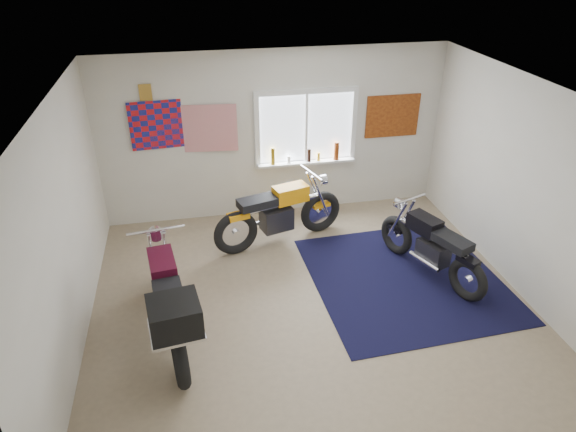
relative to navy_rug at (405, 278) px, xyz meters
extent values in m
plane|color=#9E896B|center=(-1.40, -0.19, -0.01)|extent=(5.50, 5.50, 0.00)
plane|color=white|center=(-1.40, -0.19, 2.69)|extent=(5.50, 5.50, 0.00)
plane|color=silver|center=(-1.40, 2.31, 1.34)|extent=(5.50, 0.00, 5.50)
plane|color=silver|center=(-1.40, -2.69, 1.34)|extent=(5.50, 0.00, 5.50)
plane|color=silver|center=(-4.15, -0.19, 1.34)|extent=(0.00, 5.00, 5.00)
plane|color=silver|center=(1.35, -0.19, 1.34)|extent=(0.00, 5.00, 5.00)
cube|color=black|center=(0.00, 0.00, 0.00)|extent=(2.60, 2.70, 0.01)
cube|color=white|center=(-0.90, 2.30, 1.44)|extent=(1.50, 0.02, 1.10)
cube|color=white|center=(-0.90, 2.28, 2.03)|extent=(1.66, 0.06, 0.08)
cube|color=white|center=(-0.90, 2.28, 0.85)|extent=(1.66, 0.06, 0.08)
cube|color=white|center=(-1.69, 2.28, 1.44)|extent=(0.08, 0.06, 1.10)
cube|color=white|center=(-0.11, 2.28, 1.44)|extent=(0.08, 0.06, 1.10)
cube|color=white|center=(-0.90, 2.28, 1.44)|extent=(0.04, 0.06, 1.10)
cube|color=white|center=(-0.90, 2.22, 0.87)|extent=(1.60, 0.16, 0.04)
cylinder|color=olive|center=(-1.45, 2.21, 1.03)|extent=(0.07, 0.07, 0.28)
cylinder|color=white|center=(-1.19, 2.21, 0.95)|extent=(0.06, 0.06, 0.12)
cylinder|color=black|center=(-0.86, 2.21, 1.00)|extent=(0.06, 0.06, 0.22)
cylinder|color=gold|center=(-0.70, 2.21, 0.96)|extent=(0.05, 0.05, 0.14)
cylinder|color=maroon|center=(-0.40, 2.21, 1.04)|extent=(0.09, 0.09, 0.30)
plane|color=red|center=(-3.10, 2.29, 1.64)|extent=(1.00, 0.07, 1.00)
plane|color=red|center=(-2.45, 2.27, 1.54)|extent=(0.90, 0.09, 0.90)
cube|color=#B98934|center=(-3.30, 2.29, 2.14)|extent=(0.18, 0.02, 0.24)
cube|color=#A54C14|center=(0.55, 2.29, 1.54)|extent=(0.90, 0.03, 0.70)
torus|color=black|center=(-0.83, 1.51, 0.33)|extent=(0.69, 0.32, 0.68)
torus|color=black|center=(-2.20, 1.11, 0.33)|extent=(0.69, 0.32, 0.68)
cylinder|color=white|center=(-0.83, 1.51, 0.33)|extent=(0.14, 0.13, 0.11)
cylinder|color=white|center=(-2.20, 1.11, 0.33)|extent=(0.14, 0.13, 0.11)
cylinder|color=white|center=(-1.52, 1.31, 0.63)|extent=(1.26, 0.44, 0.09)
cube|color=#29282B|center=(-1.57, 1.30, 0.40)|extent=(0.52, 0.40, 0.35)
cylinder|color=white|center=(-1.61, 1.45, 0.30)|extent=(0.56, 0.22, 0.07)
cube|color=#FFA00D|center=(-1.34, 1.36, 0.77)|extent=(0.56, 0.40, 0.25)
cube|color=black|center=(-1.86, 1.21, 0.75)|extent=(0.62, 0.43, 0.12)
cube|color=#FFA00D|center=(-2.16, 1.13, 0.61)|extent=(0.34, 0.24, 0.08)
cube|color=#FFA00D|center=(-0.83, 1.51, 0.45)|extent=(0.31, 0.22, 0.05)
cylinder|color=white|center=(-1.01, 1.46, 1.04)|extent=(0.21, 0.62, 0.04)
cylinder|color=white|center=(-0.81, 1.51, 0.87)|extent=(0.14, 0.19, 0.16)
torus|color=black|center=(0.11, 0.68, 0.28)|extent=(0.33, 0.59, 0.59)
torus|color=black|center=(0.59, -0.55, 0.28)|extent=(0.33, 0.59, 0.59)
cylinder|color=white|center=(0.11, 0.68, 0.28)|extent=(0.13, 0.13, 0.10)
cylinder|color=white|center=(0.59, -0.55, 0.28)|extent=(0.13, 0.13, 0.10)
cylinder|color=white|center=(0.35, 0.07, 0.58)|extent=(0.51, 1.13, 0.08)
cube|color=#29282B|center=(0.37, 0.02, 0.37)|extent=(0.40, 0.49, 0.32)
cylinder|color=white|center=(0.23, -0.03, 0.28)|extent=(0.25, 0.50, 0.07)
cube|color=black|center=(0.29, 0.22, 0.71)|extent=(0.40, 0.53, 0.22)
cube|color=black|center=(0.47, -0.24, 0.69)|extent=(0.43, 0.58, 0.11)
cube|color=black|center=(0.57, -0.50, 0.56)|extent=(0.24, 0.32, 0.07)
cube|color=black|center=(0.11, 0.68, 0.40)|extent=(0.22, 0.29, 0.05)
cylinder|color=white|center=(0.17, 0.52, 0.95)|extent=(0.55, 0.24, 0.03)
cylinder|color=white|center=(0.10, 0.69, 0.80)|extent=(0.17, 0.14, 0.15)
torus|color=black|center=(-3.25, 0.27, 0.34)|extent=(0.24, 0.72, 0.71)
torus|color=black|center=(-3.05, -1.24, 0.34)|extent=(0.24, 0.72, 0.71)
cylinder|color=white|center=(-3.25, 0.27, 0.34)|extent=(0.12, 0.13, 0.12)
cylinder|color=white|center=(-3.05, -1.24, 0.34)|extent=(0.12, 0.13, 0.12)
cylinder|color=white|center=(-3.15, -0.49, 0.67)|extent=(0.28, 1.37, 0.10)
cube|color=#29282B|center=(-3.14, -0.54, 0.43)|extent=(0.37, 0.53, 0.37)
cylinder|color=white|center=(-3.32, -0.57, 0.32)|extent=(0.16, 0.60, 0.08)
cube|color=#410A1C|center=(-3.18, -0.29, 0.82)|extent=(0.35, 0.58, 0.26)
cube|color=black|center=(-3.10, -0.87, 0.80)|extent=(0.38, 0.64, 0.13)
cube|color=#410A1C|center=(-3.05, -1.19, 0.65)|extent=(0.22, 0.35, 0.09)
cube|color=#410A1C|center=(-3.25, 0.27, 0.47)|extent=(0.19, 0.32, 0.05)
cylinder|color=white|center=(-3.23, 0.07, 1.11)|extent=(0.68, 0.13, 0.04)
cylinder|color=white|center=(-3.25, 0.29, 0.93)|extent=(0.19, 0.13, 0.17)
cube|color=black|center=(-3.03, -1.35, 0.95)|extent=(0.55, 0.52, 0.33)
camera|label=1|loc=(-2.71, -5.32, 4.20)|focal=32.00mm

